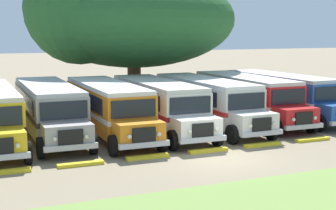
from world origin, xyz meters
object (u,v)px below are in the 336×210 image
at_px(parked_bus_slot_1, 49,107).
at_px(parked_bus_slot_3, 159,103).
at_px(parked_bus_slot_4, 207,100).
at_px(broad_shade_tree, 127,17).
at_px(parked_bus_slot_2, 108,106).
at_px(parked_bus_slot_5, 247,96).
at_px(parked_bus_slot_6, 282,93).

relative_size(parked_bus_slot_1, parked_bus_slot_3, 1.00).
xyz_separation_m(parked_bus_slot_4, broad_shade_tree, (-1.42, 10.55, 5.14)).
height_order(parked_bus_slot_2, parked_bus_slot_5, same).
bearing_deg(parked_bus_slot_3, parked_bus_slot_4, 93.01).
height_order(parked_bus_slot_3, parked_bus_slot_5, same).
distance_m(parked_bus_slot_6, broad_shade_tree, 13.32).
distance_m(parked_bus_slot_1, parked_bus_slot_3, 6.12).
height_order(parked_bus_slot_3, parked_bus_slot_6, same).
distance_m(parked_bus_slot_3, parked_bus_slot_4, 3.17).
bearing_deg(broad_shade_tree, parked_bus_slot_4, -82.34).
xyz_separation_m(parked_bus_slot_1, parked_bus_slot_2, (3.08, -0.81, 0.00)).
relative_size(parked_bus_slot_1, parked_bus_slot_5, 1.00).
xyz_separation_m(parked_bus_slot_3, parked_bus_slot_6, (9.17, 0.88, 0.00)).
xyz_separation_m(parked_bus_slot_2, parked_bus_slot_5, (9.34, 0.67, 0.00)).
bearing_deg(parked_bus_slot_3, parked_bus_slot_2, -90.11).
xyz_separation_m(parked_bus_slot_1, parked_bus_slot_6, (15.23, 0.01, 0.00)).
relative_size(parked_bus_slot_1, parked_bus_slot_6, 1.00).
bearing_deg(parked_bus_slot_1, broad_shade_tree, 142.56).
distance_m(parked_bus_slot_1, parked_bus_slot_5, 12.43).
distance_m(parked_bus_slot_2, parked_bus_slot_6, 12.17).
xyz_separation_m(parked_bus_slot_6, broad_shade_tree, (-7.42, 9.78, 5.14)).
height_order(parked_bus_slot_2, parked_bus_slot_4, same).
bearing_deg(parked_bus_slot_4, parked_bus_slot_3, -88.90).
height_order(parked_bus_slot_3, broad_shade_tree, broad_shade_tree).
height_order(parked_bus_slot_3, parked_bus_slot_4, same).
height_order(parked_bus_slot_4, parked_bus_slot_6, same).
distance_m(parked_bus_slot_4, broad_shade_tree, 11.82).
relative_size(parked_bus_slot_5, parked_bus_slot_6, 1.00).
bearing_deg(parked_bus_slot_3, broad_shade_tree, 171.70).
bearing_deg(parked_bus_slot_5, broad_shade_tree, -154.55).
distance_m(parked_bus_slot_4, parked_bus_slot_6, 6.05).
relative_size(parked_bus_slot_2, parked_bus_slot_3, 1.00).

